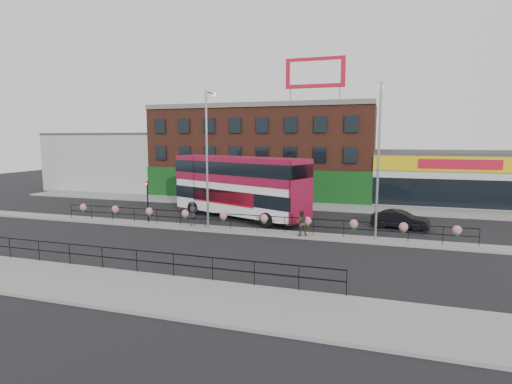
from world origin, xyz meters
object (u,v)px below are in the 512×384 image
(lamp_column_east, at_px, (379,148))
(car, at_px, (400,220))
(pedestrian_a, at_px, (193,213))
(double_decker_bus, at_px, (239,181))
(pedestrian_b, at_px, (301,223))
(lamp_column_west, at_px, (208,147))

(lamp_column_east, bearing_deg, car, 68.25)
(pedestrian_a, relative_size, lamp_column_east, 0.18)
(double_decker_bus, xyz_separation_m, pedestrian_b, (6.23, -5.06, -2.14))
(lamp_column_east, bearing_deg, double_decker_bus, 157.93)
(lamp_column_west, height_order, lamp_column_east, lamp_column_east)
(car, relative_size, lamp_column_west, 0.43)
(lamp_column_west, relative_size, lamp_column_east, 0.99)
(lamp_column_east, bearing_deg, lamp_column_west, -179.91)
(pedestrian_a, xyz_separation_m, lamp_column_west, (1.41, -0.18, 4.95))
(double_decker_bus, height_order, pedestrian_a, double_decker_bus)
(car, relative_size, pedestrian_b, 2.48)
(pedestrian_a, relative_size, pedestrian_b, 1.04)
(double_decker_bus, xyz_separation_m, pedestrian_a, (-2.13, -4.31, -2.10))
(pedestrian_b, bearing_deg, lamp_column_west, -24.31)
(car, height_order, lamp_column_east, lamp_column_east)
(car, distance_m, pedestrian_b, 8.09)
(pedestrian_b, bearing_deg, pedestrian_a, -24.77)
(pedestrian_a, distance_m, lamp_column_east, 14.07)
(pedestrian_a, bearing_deg, double_decker_bus, -2.65)
(pedestrian_a, height_order, pedestrian_b, pedestrian_a)
(lamp_column_west, bearing_deg, car, 17.56)
(pedestrian_a, relative_size, lamp_column_west, 0.18)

